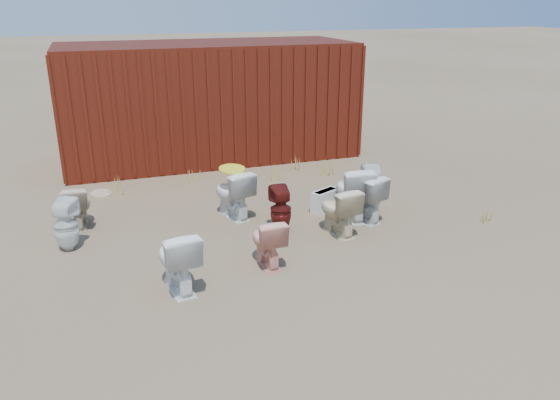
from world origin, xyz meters
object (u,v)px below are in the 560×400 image
object	(u,v)px
toilet_back_yellowlid	(233,194)
toilet_back_a	(66,225)
toilet_front_e	(362,198)
toilet_back_beige_left	(78,206)
toilet_back_beige_right	(338,210)
toilet_back_e	(372,189)
toilet_front_a	(177,260)
toilet_front_pink	(267,241)
toilet_front_c	(352,192)
loose_tank	(325,201)
shipping_container	(209,101)
toilet_front_maroon	(281,209)

from	to	relation	value
toilet_back_yellowlid	toilet_back_a	bearing A→B (deg)	-6.44
toilet_front_e	toilet_back_beige_left	world-z (taller)	toilet_front_e
toilet_back_beige_right	toilet_back_beige_left	bearing A→B (deg)	-30.37
toilet_back_beige_left	toilet_back_e	world-z (taller)	toilet_back_e
toilet_front_a	toilet_back_a	xyz separation A→B (m)	(-1.25, 1.58, -0.02)
toilet_back_beige_left	toilet_back_beige_right	xyz separation A→B (m)	(3.57, -1.53, 0.03)
toilet_front_pink	toilet_back_beige_right	world-z (taller)	toilet_back_beige_right
toilet_front_c	toilet_back_e	distance (m)	0.46
toilet_back_e	toilet_front_a	bearing A→B (deg)	38.99
toilet_back_beige_left	toilet_back_beige_right	distance (m)	3.88
toilet_front_a	toilet_front_e	xyz separation A→B (m)	(3.02, 1.20, -0.01)
toilet_back_e	toilet_back_a	bearing A→B (deg)	13.96
toilet_front_c	toilet_back_yellowlid	distance (m)	1.85
loose_tank	toilet_back_beige_left	bearing A→B (deg)	144.37
toilet_front_pink	toilet_back_beige_right	size ratio (longest dim) A/B	0.90
toilet_back_a	toilet_back_e	size ratio (longest dim) A/B	0.96
toilet_back_yellowlid	shipping_container	bearing A→B (deg)	-113.31
toilet_front_a	toilet_front_maroon	xyz separation A→B (m)	(1.72, 1.23, -0.04)
toilet_front_pink	toilet_front_e	bearing A→B (deg)	-154.23
toilet_back_a	toilet_back_beige_left	xyz separation A→B (m)	(0.15, 0.81, -0.03)
toilet_front_c	toilet_back_beige_right	xyz separation A→B (m)	(-0.46, -0.50, -0.06)
toilet_front_e	toilet_back_a	world-z (taller)	toilet_front_e
toilet_front_maroon	toilet_back_beige_right	world-z (taller)	toilet_back_beige_right
toilet_front_pink	loose_tank	bearing A→B (deg)	-135.69
toilet_front_c	loose_tank	size ratio (longest dim) A/B	1.71
shipping_container	toilet_front_e	world-z (taller)	shipping_container
toilet_front_maroon	toilet_back_e	world-z (taller)	toilet_back_e
toilet_back_beige_right	toilet_back_e	distance (m)	1.10
toilet_front_a	toilet_front_e	world-z (taller)	toilet_front_a
toilet_front_maroon	toilet_back_a	world-z (taller)	toilet_back_a
toilet_front_pink	toilet_front_maroon	world-z (taller)	toilet_front_maroon
toilet_back_e	toilet_back_beige_right	bearing A→B (deg)	50.91
toilet_front_e	toilet_back_beige_left	size ratio (longest dim) A/B	1.12
shipping_container	toilet_back_beige_left	world-z (taller)	shipping_container
toilet_front_c	toilet_back_a	size ratio (longest dim) A/B	1.17
shipping_container	toilet_front_e	bearing A→B (deg)	-72.96
toilet_front_e	toilet_back_beige_right	size ratio (longest dim) A/B	1.03
toilet_front_pink	toilet_front_c	size ratio (longest dim) A/B	0.77
toilet_front_maroon	toilet_back_e	size ratio (longest dim) A/B	0.90
toilet_back_beige_right	toilet_front_maroon	bearing A→B (deg)	-33.41
loose_tank	toilet_back_e	bearing A→B (deg)	-46.73
toilet_back_beige_left	toilet_back_yellowlid	xyz separation A→B (m)	(2.29, -0.39, 0.06)
toilet_front_maroon	toilet_front_a	bearing A→B (deg)	36.16
toilet_front_pink	toilet_back_beige_right	bearing A→B (deg)	-156.29
toilet_back_e	loose_tank	size ratio (longest dim) A/B	1.53
shipping_container	loose_tank	size ratio (longest dim) A/B	12.00
toilet_back_beige_left	toilet_back_e	bearing A→B (deg)	174.58
shipping_container	loose_tank	bearing A→B (deg)	-75.48
toilet_back_beige_left	toilet_front_a	bearing A→B (deg)	120.46
toilet_back_beige_left	loose_tank	size ratio (longest dim) A/B	1.34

